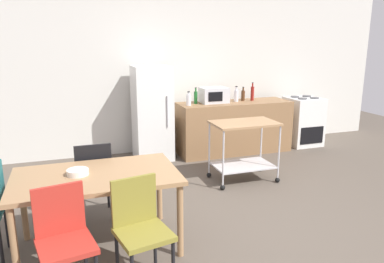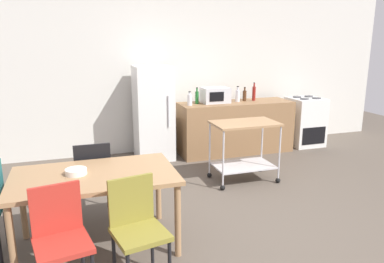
{
  "view_description": "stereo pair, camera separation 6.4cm",
  "coord_description": "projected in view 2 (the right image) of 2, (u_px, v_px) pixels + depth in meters",
  "views": [
    {
      "loc": [
        -1.88,
        -3.23,
        1.96
      ],
      "look_at": [
        -0.37,
        1.2,
        0.8
      ],
      "focal_mm": 34.79,
      "sensor_mm": 36.0,
      "label": 1
    },
    {
      "loc": [
        -1.82,
        -3.25,
        1.96
      ],
      "look_at": [
        -0.37,
        1.2,
        0.8
      ],
      "focal_mm": 34.79,
      "sensor_mm": 36.0,
      "label": 2
    }
  ],
  "objects": [
    {
      "name": "ground_plane",
      "position": [
        259.0,
        226.0,
        4.02
      ],
      "size": [
        12.0,
        12.0,
        0.0
      ],
      "primitive_type": "plane",
      "color": "brown"
    },
    {
      "name": "back_wall",
      "position": [
        177.0,
        69.0,
        6.62
      ],
      "size": [
        8.4,
        0.12,
        2.9
      ],
      "primitive_type": "cube",
      "color": "silver",
      "rests_on": "ground_plane"
    },
    {
      "name": "kitchen_counter",
      "position": [
        235.0,
        127.0,
        6.58
      ],
      "size": [
        2.0,
        0.64,
        0.9
      ],
      "primitive_type": "cube",
      "color": "olive",
      "rests_on": "ground_plane"
    },
    {
      "name": "dining_table",
      "position": [
        95.0,
        182.0,
        3.46
      ],
      "size": [
        1.5,
        0.9,
        0.75
      ],
      "color": "#A37A51",
      "rests_on": "ground_plane"
    },
    {
      "name": "chair_olive",
      "position": [
        137.0,
        225.0,
        2.97
      ],
      "size": [
        0.47,
        0.47,
        0.89
      ],
      "rotation": [
        0.0,
        0.0,
        0.2
      ],
      "color": "olive",
      "rests_on": "ground_plane"
    },
    {
      "name": "chair_red",
      "position": [
        61.0,
        236.0,
        2.81
      ],
      "size": [
        0.47,
        0.47,
        0.89
      ],
      "rotation": [
        0.0,
        0.0,
        0.19
      ],
      "color": "#B72D23",
      "rests_on": "ground_plane"
    },
    {
      "name": "chair_black",
      "position": [
        93.0,
        174.0,
        4.09
      ],
      "size": [
        0.4,
        0.4,
        0.89
      ],
      "rotation": [
        0.0,
        0.0,
        3.15
      ],
      "color": "black",
      "rests_on": "ground_plane"
    },
    {
      "name": "stove_oven",
      "position": [
        305.0,
        121.0,
        7.03
      ],
      "size": [
        0.6,
        0.61,
        0.92
      ],
      "color": "white",
      "rests_on": "ground_plane"
    },
    {
      "name": "refrigerator",
      "position": [
        153.0,
        113.0,
        6.15
      ],
      "size": [
        0.6,
        0.63,
        1.55
      ],
      "color": "white",
      "rests_on": "ground_plane"
    },
    {
      "name": "kitchen_cart",
      "position": [
        244.0,
        142.0,
        5.2
      ],
      "size": [
        0.91,
        0.57,
        0.85
      ],
      "color": "#A37A51",
      "rests_on": "ground_plane"
    },
    {
      "name": "bottle_soda",
      "position": [
        190.0,
        100.0,
        6.12
      ],
      "size": [
        0.08,
        0.08,
        0.23
      ],
      "color": "silver",
      "rests_on": "kitchen_counter"
    },
    {
      "name": "bottle_hot_sauce",
      "position": [
        197.0,
        97.0,
        6.28
      ],
      "size": [
        0.06,
        0.06,
        0.28
      ],
      "color": "#1E6628",
      "rests_on": "kitchen_counter"
    },
    {
      "name": "microwave",
      "position": [
        215.0,
        95.0,
        6.39
      ],
      "size": [
        0.46,
        0.35,
        0.26
      ],
      "color": "silver",
      "rests_on": "kitchen_counter"
    },
    {
      "name": "bottle_sparkling_water",
      "position": [
        238.0,
        96.0,
        6.49
      ],
      "size": [
        0.08,
        0.08,
        0.27
      ],
      "color": "silver",
      "rests_on": "kitchen_counter"
    },
    {
      "name": "bottle_vinegar",
      "position": [
        245.0,
        95.0,
        6.59
      ],
      "size": [
        0.07,
        0.07,
        0.25
      ],
      "color": "#4C2D19",
      "rests_on": "kitchen_counter"
    },
    {
      "name": "bottle_sesame_oil",
      "position": [
        254.0,
        93.0,
        6.61
      ],
      "size": [
        0.06,
        0.06,
        0.32
      ],
      "color": "maroon",
      "rests_on": "kitchen_counter"
    },
    {
      "name": "fruit_bowl",
      "position": [
        76.0,
        172.0,
        3.43
      ],
      "size": [
        0.2,
        0.2,
        0.05
      ],
      "primitive_type": "cylinder",
      "color": "white",
      "rests_on": "dining_table"
    }
  ]
}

